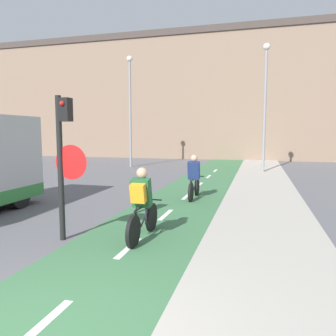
# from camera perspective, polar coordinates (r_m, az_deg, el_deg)

# --- Properties ---
(building_row_background) EXTENTS (60.00, 5.20, 10.05)m
(building_row_background) POSITION_cam_1_polar(r_m,az_deg,el_deg) (27.96, 10.99, 12.13)
(building_row_background) COLOR #89705B
(building_row_background) RESTS_ON ground_plane
(traffic_light_pole) EXTENTS (0.67, 0.25, 2.81)m
(traffic_light_pole) POSITION_cam_1_polar(r_m,az_deg,el_deg) (6.58, -17.68, 2.79)
(traffic_light_pole) COLOR black
(traffic_light_pole) RESTS_ON ground_plane
(street_lamp_far) EXTENTS (0.36, 0.36, 6.62)m
(street_lamp_far) POSITION_cam_1_polar(r_m,az_deg,el_deg) (20.23, -6.62, 11.74)
(street_lamp_far) COLOR gray
(street_lamp_far) RESTS_ON ground_plane
(street_lamp_sidewalk) EXTENTS (0.36, 0.36, 6.59)m
(street_lamp_sidewalk) POSITION_cam_1_polar(r_m,az_deg,el_deg) (17.91, 16.58, 12.19)
(street_lamp_sidewalk) COLOR gray
(street_lamp_sidewalk) RESTS_ON ground_plane
(cyclist_near) EXTENTS (0.46, 1.68, 1.44)m
(cyclist_near) POSITION_cam_1_polar(r_m,az_deg,el_deg) (6.46, -4.57, -6.46)
(cyclist_near) COLOR black
(cyclist_near) RESTS_ON ground_plane
(cyclist_far) EXTENTS (0.46, 1.62, 1.41)m
(cyclist_far) POSITION_cam_1_polar(r_m,az_deg,el_deg) (10.41, 4.54, -1.86)
(cyclist_far) COLOR black
(cyclist_far) RESTS_ON ground_plane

